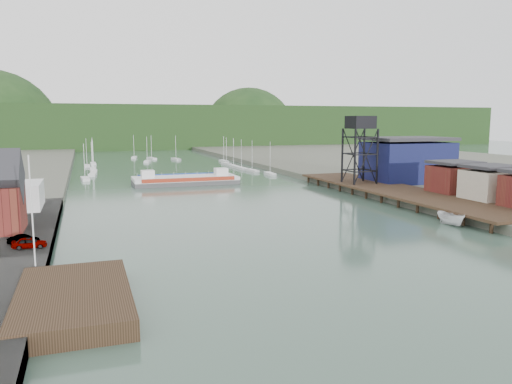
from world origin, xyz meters
TOP-DOWN VIEW (x-y plane):
  - ground at (0.00, 0.00)m, footprint 600.00×600.00m
  - east_land at (92.00, 80.00)m, footprint 120.00×400.00m
  - west_stage at (-29.00, 0.00)m, footprint 10.00×18.00m
  - east_pier at (37.00, 45.00)m, footprint 14.00×70.00m
  - flagpole at (-33.00, 10.00)m, footprint 0.16×0.16m
  - lift_tower at (35.00, 58.00)m, footprint 6.50×6.50m
  - blue_shed at (50.00, 60.00)m, footprint 20.50×14.50m
  - town_buildings at (46.00, 23.00)m, footprint 9.00×38.00m
  - marina_sailboats at (0.08, 138.46)m, footprint 57.71×92.65m
  - distant_hills at (-3.98, 301.35)m, footprint 500.00×120.00m
  - chain_ferry at (-1.81, 86.33)m, footprint 27.86×11.50m
  - motorboat at (28.96, 18.56)m, footprint 2.27×5.87m
  - car_west_a at (-34.33, 18.53)m, footprint 4.08×1.83m
  - car_west_b at (-35.25, 20.94)m, footprint 3.88×2.19m

SIDE VIEW (x-z plane):
  - ground at x=0.00m, z-range 0.00..0.00m
  - east_land at x=92.00m, z-range -1.60..1.60m
  - marina_sailboats at x=0.08m, z-range -0.10..0.80m
  - west_stage at x=-29.00m, z-range 0.00..1.80m
  - motorboat at x=28.96m, z-range 0.00..2.26m
  - chain_ferry at x=-1.81m, z-range -0.85..3.15m
  - east_pier at x=37.00m, z-range 0.67..3.12m
  - car_west_b at x=-35.25m, z-range 1.60..2.81m
  - car_west_a at x=-34.33m, z-range 1.60..2.96m
  - town_buildings at x=46.00m, z-range 1.60..7.60m
  - blue_shed at x=50.00m, z-range 1.41..12.71m
  - flagpole at x=-33.00m, z-range 1.60..13.60m
  - distant_hills at x=-3.98m, z-range -29.62..50.38m
  - lift_tower at x=35.00m, z-range 7.65..23.65m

